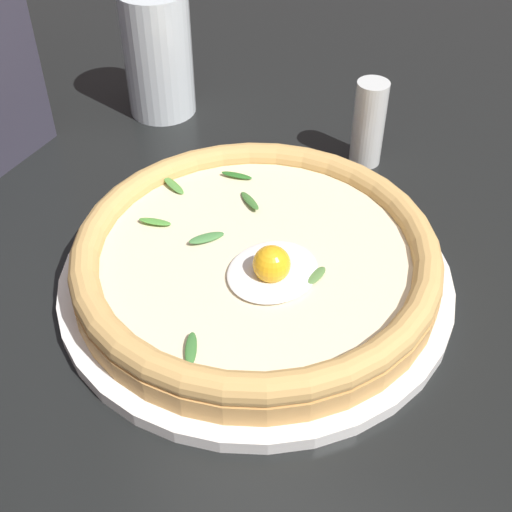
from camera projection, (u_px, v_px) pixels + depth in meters
name	position (u px, v px, depth m)	size (l,w,h in m)	color
ground_plane	(208.00, 321.00, 0.57)	(2.40, 2.40, 0.03)	black
pizza_plate	(256.00, 279.00, 0.58)	(0.33, 0.33, 0.01)	white
pizza	(256.00, 257.00, 0.56)	(0.30, 0.30, 0.05)	tan
drinking_glass	(159.00, 63.00, 0.75)	(0.07, 0.07, 0.14)	silver
pepper_shaker	(369.00, 124.00, 0.69)	(0.03, 0.03, 0.09)	silver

